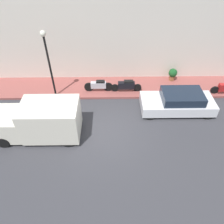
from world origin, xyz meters
TOP-DOWN VIEW (x-y plane):
  - ground_plane at (0.00, 0.00)m, footprint 60.00×60.00m
  - sidewalk at (4.27, 0.00)m, footprint 2.46×18.92m
  - building_facade at (5.66, 0.00)m, footprint 0.30×18.92m
  - parked_car at (1.89, -4.39)m, footprint 1.82×4.35m
  - delivery_van at (-0.05, 3.47)m, footprint 1.92×4.47m
  - motorcycle_black at (3.72, -1.38)m, footprint 0.30×2.05m
  - scooter_silver at (3.78, 0.47)m, footprint 0.30×1.90m
  - streetlamp at (3.33, 3.31)m, footprint 0.34×0.34m
  - potted_plant at (5.04, -4.76)m, footprint 0.60×0.60m

SIDE VIEW (x-z plane):
  - ground_plane at x=0.00m, z-range 0.00..0.00m
  - sidewalk at x=4.27m, z-range 0.00..0.14m
  - scooter_silver at x=3.78m, z-range 0.18..0.98m
  - motorcycle_black at x=3.72m, z-range 0.17..1.00m
  - parked_car at x=1.89m, z-range -0.02..1.29m
  - potted_plant at x=5.04m, z-range 0.21..1.10m
  - delivery_van at x=-0.05m, z-range 0.01..2.05m
  - streetlamp at x=3.33m, z-range 0.88..5.19m
  - building_facade at x=5.66m, z-range 0.00..6.79m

